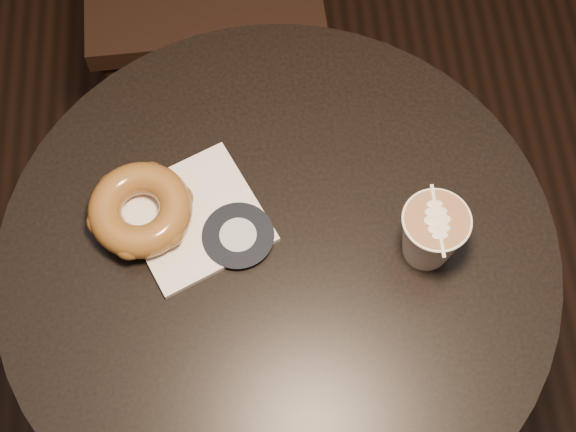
{
  "coord_description": "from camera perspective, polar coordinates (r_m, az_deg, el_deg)",
  "views": [
    {
      "loc": [
        -0.02,
        -0.38,
        1.67
      ],
      "look_at": [
        0.01,
        0.03,
        0.79
      ],
      "focal_mm": 50.0,
      "sensor_mm": 36.0,
      "label": 1
    }
  ],
  "objects": [
    {
      "name": "latte_cup",
      "position": [
        0.97,
        10.13,
        -1.35
      ],
      "size": [
        0.08,
        0.08,
        0.09
      ],
      "primitive_type": null,
      "color": "white",
      "rests_on": "cafe_table"
    },
    {
      "name": "cafe_table",
      "position": [
        1.18,
        -0.62,
        -6.21
      ],
      "size": [
        0.7,
        0.7,
        0.75
      ],
      "color": "black",
      "rests_on": "ground"
    },
    {
      "name": "pastry_bag",
      "position": [
        1.01,
        -6.62,
        -0.1
      ],
      "size": [
        0.21,
        0.21,
        0.01
      ],
      "primitive_type": "cube",
      "rotation": [
        0.0,
        0.0,
        0.43
      ],
      "color": "white",
      "rests_on": "cafe_table"
    },
    {
      "name": "doughnut",
      "position": [
        1.0,
        -10.46,
        0.46
      ],
      "size": [
        0.13,
        0.13,
        0.04
      ],
      "primitive_type": "torus",
      "color": "brown",
      "rests_on": "pastry_bag"
    }
  ]
}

